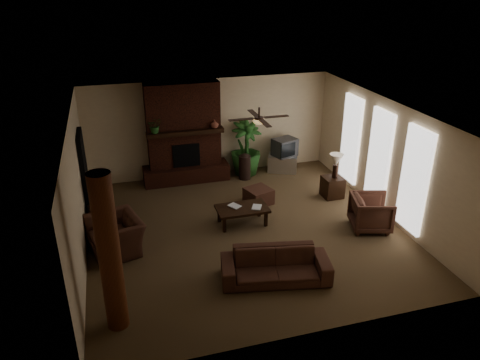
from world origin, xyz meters
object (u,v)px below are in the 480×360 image
object	(u,v)px
ottoman	(258,196)
side_table_right	(332,187)
log_column	(109,255)
sofa	(276,261)
floor_vase	(245,165)
tv_stand	(282,163)
lamp_right	(336,161)
lamp_left	(99,188)
armchair_right	(371,211)
side_table_left	(102,218)
coffee_table	(242,210)
armchair_left	(115,230)
floor_plant	(246,159)

from	to	relation	value
ottoman	side_table_right	world-z (taller)	side_table_right
log_column	sofa	size ratio (longest dim) A/B	1.35
floor_vase	side_table_right	xyz separation A→B (m)	(1.90, -1.76, -0.16)
sofa	tv_stand	world-z (taller)	sofa
ottoman	lamp_right	size ratio (longest dim) A/B	0.92
lamp_left	armchair_right	bearing A→B (deg)	-16.62
tv_stand	lamp_left	distance (m)	5.62
side_table_right	floor_vase	bearing A→B (deg)	137.16
side_table_left	coffee_table	bearing A→B (deg)	-12.55
lamp_left	armchair_left	bearing A→B (deg)	-77.17
side_table_left	lamp_right	size ratio (longest dim) A/B	0.85
floor_vase	lamp_right	size ratio (longest dim) A/B	1.18
armchair_left	ottoman	xyz separation A→B (m)	(3.61, 1.28, -0.31)
sofa	lamp_right	size ratio (longest dim) A/B	3.20
side_table_left	lamp_left	xyz separation A→B (m)	(0.02, 0.05, 0.73)
log_column	floor_vase	size ratio (longest dim) A/B	3.64
armchair_left	coffee_table	world-z (taller)	armchair_left
log_column	side_table_left	size ratio (longest dim) A/B	5.09
sofa	lamp_left	xyz separation A→B (m)	(-3.16, 3.00, 0.59)
floor_vase	side_table_left	bearing A→B (deg)	-155.73
coffee_table	lamp_left	size ratio (longest dim) A/B	1.85
armchair_right	lamp_left	world-z (taller)	lamp_left
sofa	floor_vase	distance (m)	4.81
floor_vase	armchair_right	bearing A→B (deg)	-60.60
side_table_right	lamp_right	bearing A→B (deg)	-18.06
floor_vase	side_table_right	bearing A→B (deg)	-42.84
floor_vase	sofa	bearing A→B (deg)	-99.54
coffee_table	lamp_left	distance (m)	3.31
coffee_table	floor_plant	bearing A→B (deg)	71.79
armchair_right	coffee_table	distance (m)	2.97
armchair_right	floor_vase	distance (m)	4.04
lamp_left	side_table_left	bearing A→B (deg)	-113.47
ottoman	floor_vase	world-z (taller)	floor_vase
coffee_table	tv_stand	bearing A→B (deg)	53.03
log_column	lamp_left	world-z (taller)	log_column
floor_plant	side_table_right	xyz separation A→B (m)	(1.77, -2.10, -0.17)
coffee_table	floor_vase	world-z (taller)	floor_vase
floor_plant	side_table_left	bearing A→B (deg)	-152.53
armchair_left	tv_stand	distance (m)	5.85
log_column	side_table_left	bearing A→B (deg)	93.36
log_column	lamp_right	bearing A→B (deg)	31.02
tv_stand	side_table_left	bearing A→B (deg)	-134.65
tv_stand	coffee_table	bearing A→B (deg)	-102.75
armchair_right	lamp_right	distance (m)	1.84
lamp_left	floor_vase	bearing A→B (deg)	23.78
coffee_table	floor_vase	distance (m)	2.63
sofa	tv_stand	distance (m)	5.38
floor_plant	side_table_right	size ratio (longest dim) A/B	2.92
armchair_right	floor_vase	world-z (taller)	armchair_right
coffee_table	lamp_left	xyz separation A→B (m)	(-3.16, 0.76, 0.63)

